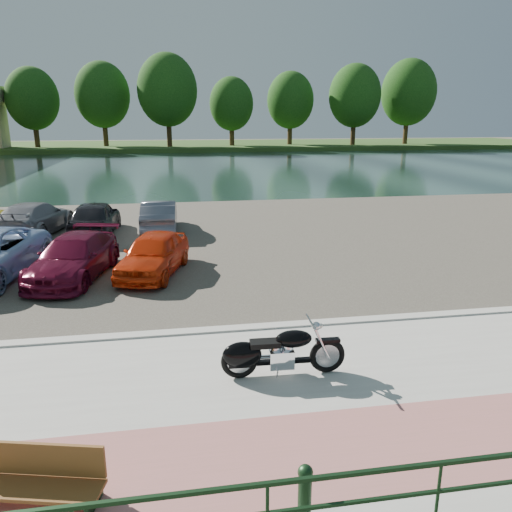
% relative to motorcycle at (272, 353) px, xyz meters
% --- Properties ---
extents(ground, '(200.00, 200.00, 0.00)m').
position_rel_motorcycle_xyz_m(ground, '(1.19, 0.20, -0.56)').
color(ground, '#595447').
rests_on(ground, ground).
extents(promenade, '(60.00, 6.00, 0.10)m').
position_rel_motorcycle_xyz_m(promenade, '(1.19, -0.80, -0.51)').
color(promenade, '#B4B2A9').
rests_on(promenade, ground).
extents(pink_path, '(60.00, 2.00, 0.01)m').
position_rel_motorcycle_xyz_m(pink_path, '(1.19, -2.30, -0.46)').
color(pink_path, '#AA6760').
rests_on(pink_path, promenade).
extents(kerb, '(60.00, 0.30, 0.14)m').
position_rel_motorcycle_xyz_m(kerb, '(1.19, 2.20, -0.49)').
color(kerb, '#B4B2A9').
rests_on(kerb, ground).
extents(parking_lot, '(60.00, 18.00, 0.04)m').
position_rel_motorcycle_xyz_m(parking_lot, '(1.19, 11.20, -0.54)').
color(parking_lot, '#413D34').
rests_on(parking_lot, ground).
extents(river, '(120.00, 40.00, 0.00)m').
position_rel_motorcycle_xyz_m(river, '(1.19, 40.20, -0.56)').
color(river, '#192D28').
rests_on(river, ground).
extents(far_bank, '(120.00, 24.00, 0.60)m').
position_rel_motorcycle_xyz_m(far_bank, '(1.19, 72.20, -0.26)').
color(far_bank, '#284719').
rests_on(far_bank, ground).
extents(railing, '(24.04, 0.05, 0.90)m').
position_rel_motorcycle_xyz_m(railing, '(1.19, -3.80, 0.23)').
color(railing, '#163119').
rests_on(railing, promenade).
extents(bollards, '(10.68, 0.18, 0.81)m').
position_rel_motorcycle_xyz_m(bollards, '(-0.48, -3.50, -0.02)').
color(bollards, '#163119').
rests_on(bollards, promenade).
extents(far_trees, '(70.25, 10.68, 12.52)m').
position_rel_motorcycle_xyz_m(far_trees, '(5.55, 65.99, 6.93)').
color(far_trees, '#372614').
rests_on(far_trees, far_bank).
extents(motorcycle, '(2.33, 0.75, 1.05)m').
position_rel_motorcycle_xyz_m(motorcycle, '(0.00, 0.00, 0.00)').
color(motorcycle, black).
rests_on(motorcycle, promenade).
extents(park_bench, '(1.86, 0.87, 0.72)m').
position_rel_motorcycle_xyz_m(park_bench, '(-3.55, -2.54, -0.13)').
color(park_bench, brown).
rests_on(park_bench, promenade).
extents(car_3, '(2.64, 4.63, 1.27)m').
position_rel_motorcycle_xyz_m(car_3, '(-4.68, 6.90, 0.11)').
color(car_3, maroon).
rests_on(car_3, parking_lot).
extents(car_4, '(2.51, 4.06, 1.29)m').
position_rel_motorcycle_xyz_m(car_4, '(-2.34, 6.89, 0.12)').
color(car_4, red).
rests_on(car_4, parking_lot).
extents(car_7, '(2.72, 4.94, 1.36)m').
position_rel_motorcycle_xyz_m(car_7, '(-7.33, 13.15, 0.16)').
color(car_7, gray).
rests_on(car_7, parking_lot).
extents(car_8, '(1.82, 4.21, 1.42)m').
position_rel_motorcycle_xyz_m(car_8, '(-4.87, 12.75, 0.19)').
color(car_8, black).
rests_on(car_8, parking_lot).
extents(car_9, '(1.49, 4.03, 1.32)m').
position_rel_motorcycle_xyz_m(car_9, '(-2.27, 12.89, 0.14)').
color(car_9, slate).
rests_on(car_9, parking_lot).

